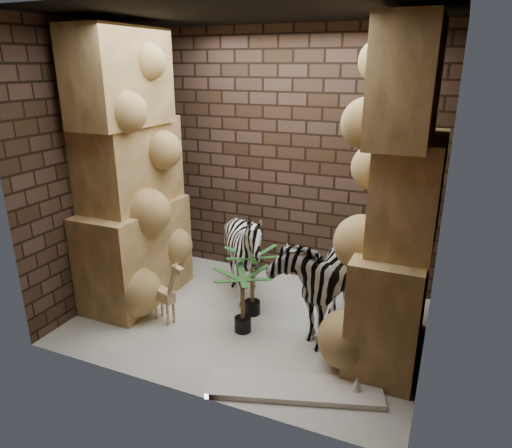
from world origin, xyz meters
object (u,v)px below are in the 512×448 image
at_px(giraffe_toy, 163,288).
at_px(palm_front, 252,282).
at_px(surfboard, 294,388).
at_px(zebra_right, 320,269).
at_px(zebra_left, 245,259).
at_px(palm_back, 243,301).

distance_m(giraffe_toy, palm_front, 0.93).
bearing_deg(palm_front, surfboard, -50.86).
bearing_deg(zebra_right, zebra_left, 172.81).
bearing_deg(zebra_left, palm_front, -44.24).
bearing_deg(zebra_left, palm_back, -61.96).
distance_m(palm_back, surfboard, 1.07).
xyz_separation_m(zebra_right, zebra_left, (-0.91, 0.19, -0.12)).
relative_size(palm_back, surfboard, 0.46).
xyz_separation_m(zebra_left, giraffe_toy, (-0.60, -0.72, -0.14)).
height_order(palm_back, surfboard, palm_back).
bearing_deg(zebra_left, surfboard, -45.07).
height_order(zebra_left, giraffe_toy, zebra_left).
relative_size(zebra_right, giraffe_toy, 1.69).
height_order(zebra_right, surfboard, zebra_right).
relative_size(palm_front, surfboard, 0.52).
relative_size(zebra_left, palm_back, 1.71).
xyz_separation_m(zebra_left, surfboard, (1.02, -1.24, -0.50)).
height_order(zebra_left, palm_back, zebra_left).
distance_m(zebra_left, surfboard, 1.68).
xyz_separation_m(zebra_right, giraffe_toy, (-1.51, -0.53, -0.26)).
bearing_deg(palm_front, giraffe_toy, -147.65).
distance_m(zebra_right, palm_front, 0.77).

